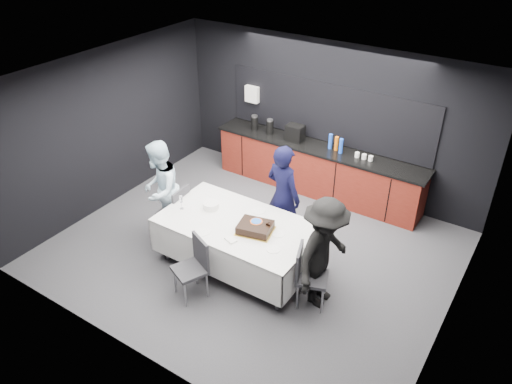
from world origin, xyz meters
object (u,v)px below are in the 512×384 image
champagne_flute (181,200)px  person_left (160,190)px  chair_right (307,272)px  person_right (324,254)px  cake_assembly (255,228)px  chair_near (194,263)px  person_center (283,196)px  plate_stack (211,205)px  chair_left (177,209)px  party_table (238,230)px

champagne_flute → person_left: (-0.59, 0.17, -0.11)m
chair_right → person_right: size_ratio=0.56×
champagne_flute → cake_assembly: bearing=5.7°
chair_near → person_right: person_right is taller
chair_right → chair_near: 1.55m
person_center → person_right: size_ratio=1.05×
champagne_flute → plate_stack: bearing=35.0°
person_right → chair_left: bearing=92.2°
person_left → person_right: 2.94m
plate_stack → chair_left: size_ratio=0.26×
cake_assembly → chair_near: bearing=-120.3°
person_right → cake_assembly: bearing=95.0°
party_table → chair_near: bearing=-99.3°
party_table → champagne_flute: champagne_flute is taller
plate_stack → person_left: size_ratio=0.15×
champagne_flute → chair_left: bearing=144.9°
party_table → person_center: (0.26, 0.87, 0.23)m
cake_assembly → party_table: bearing=173.8°
party_table → person_center: bearing=73.2°
plate_stack → person_left: (-0.96, -0.09, 0.00)m
cake_assembly → chair_near: 0.99m
cake_assembly → person_center: 0.91m
champagne_flute → person_center: 1.58m
chair_right → person_left: 2.80m
chair_near → chair_right: bearing=26.3°
cake_assembly → person_right: size_ratio=0.35×
cake_assembly → plate_stack: size_ratio=2.39×
plate_stack → person_center: bearing=43.3°
plate_stack → person_center: (0.82, 0.78, 0.04)m
chair_left → person_left: size_ratio=0.56×
cake_assembly → person_left: 1.86m
chair_left → chair_near: size_ratio=1.00×
chair_near → person_right: bearing=28.1°
plate_stack → chair_near: 1.08m
cake_assembly → champagne_flute: bearing=-174.3°
person_left → plate_stack: bearing=70.7°
chair_right → person_right: bearing=40.6°
cake_assembly → person_center: (-0.07, 0.91, 0.03)m
chair_near → person_left: bearing=148.0°
person_left → person_right: bearing=65.0°
person_center → person_left: (-1.78, -0.86, -0.04)m
party_table → champagne_flute: 0.99m
chair_near → cake_assembly: bearing=59.7°
chair_left → plate_stack: bearing=2.3°
champagne_flute → person_right: size_ratio=0.13×
chair_near → person_center: size_ratio=0.53×
cake_assembly → champagne_flute: 1.28m
champagne_flute → chair_near: 1.12m
person_right → chair_near: bearing=122.1°
plate_stack → person_right: size_ratio=0.15×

